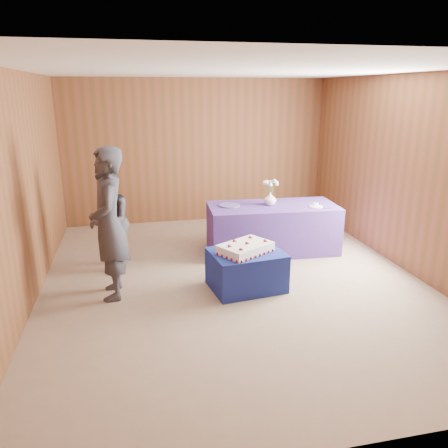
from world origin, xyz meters
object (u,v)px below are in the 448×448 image
object	(u,v)px
serving_table	(272,228)
sheet_cake	(245,248)
cake_table	(246,270)
guest_right	(109,222)
vase	(270,199)
guest_left	(109,224)

from	to	relation	value
serving_table	sheet_cake	world-z (taller)	serving_table
cake_table	sheet_cake	world-z (taller)	sheet_cake
serving_table	guest_right	bearing A→B (deg)	-170.15
guest_right	sheet_cake	bearing A→B (deg)	56.87
serving_table	guest_right	xyz separation A→B (m)	(-2.48, -0.28, 0.35)
vase	guest_left	bearing A→B (deg)	-154.37
serving_table	vase	size ratio (longest dim) A/B	10.06
serving_table	guest_left	distance (m)	2.74
sheet_cake	guest_right	xyz separation A→B (m)	(-1.69, 0.99, 0.16)
serving_table	guest_right	size ratio (longest dim) A/B	1.39
serving_table	guest_left	size ratio (longest dim) A/B	1.08
serving_table	sheet_cake	bearing A→B (deg)	-118.29
serving_table	guest_left	bearing A→B (deg)	-152.15
serving_table	cake_table	bearing A→B (deg)	-117.89
cake_table	sheet_cake	bearing A→B (deg)	-151.97
cake_table	guest_right	xyz separation A→B (m)	(-1.71, 0.98, 0.47)
guest_left	guest_right	world-z (taller)	guest_left
sheet_cake	vase	bearing A→B (deg)	29.61
serving_table	guest_left	xyz separation A→B (m)	(-2.44, -1.11, 0.55)
guest_left	cake_table	bearing A→B (deg)	82.51
guest_left	guest_right	distance (m)	0.86
vase	guest_right	size ratio (longest dim) A/B	0.14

